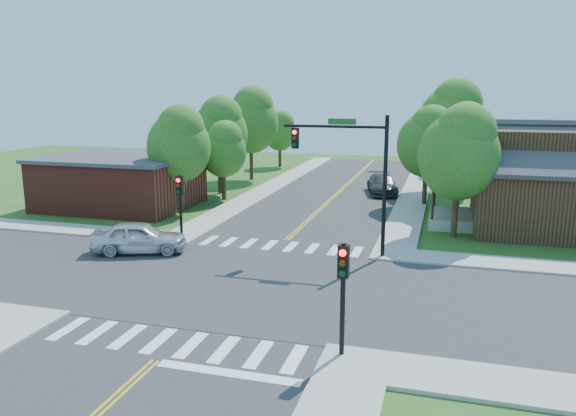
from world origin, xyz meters
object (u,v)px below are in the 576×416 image
(signal_pole_se, at_px, (343,279))
(car_dgrey, at_px, (382,185))
(house_ne, at_px, (562,176))
(signal_mast_ne, at_px, (351,162))
(car_silver, at_px, (139,238))
(signal_pole_nw, at_px, (180,196))

(signal_pole_se, height_order, car_dgrey, signal_pole_se)
(house_ne, bearing_deg, signal_pole_se, -115.58)
(car_dgrey, bearing_deg, signal_pole_se, -99.06)
(signal_mast_ne, bearing_deg, car_dgrey, 91.33)
(car_silver, distance_m, car_dgrey, 22.84)
(signal_pole_nw, height_order, car_dgrey, signal_pole_nw)
(signal_pole_nw, bearing_deg, car_silver, -113.28)
(signal_pole_se, relative_size, car_silver, 0.73)
(signal_pole_se, xyz_separation_m, house_ne, (9.51, 19.86, 0.67))
(signal_mast_ne, bearing_deg, car_silver, -166.28)
(house_ne, relative_size, car_silver, 2.51)
(signal_pole_nw, height_order, house_ne, house_ne)
(signal_pole_se, distance_m, car_dgrey, 29.19)
(signal_pole_se, relative_size, house_ne, 0.29)
(car_silver, bearing_deg, signal_mast_ne, -95.41)
(signal_pole_nw, relative_size, car_dgrey, 0.68)
(car_silver, height_order, car_dgrey, car_silver)
(signal_mast_ne, xyz_separation_m, car_dgrey, (-0.41, 17.84, -4.09))
(signal_pole_nw, distance_m, car_silver, 3.36)
(signal_pole_se, bearing_deg, signal_mast_ne, 98.56)
(signal_mast_ne, height_order, signal_pole_nw, signal_mast_ne)
(signal_mast_ne, distance_m, signal_pole_se, 11.55)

